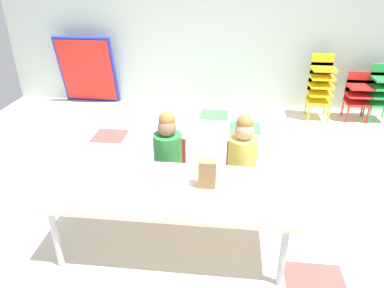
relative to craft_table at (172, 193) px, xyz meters
The scene contains 13 objects.
ground_plane 0.81m from the craft_table, 72.73° to the left, with size 6.67×5.51×0.02m.
back_wall 3.45m from the craft_table, 86.91° to the left, with size 6.67×0.10×2.66m, color #B2C1B7.
craft_table is the anchor object (origin of this frame).
seated_child_near_camera 0.62m from the craft_table, 102.55° to the left, with size 0.32×0.31×0.92m.
seated_child_middle_seat 0.81m from the craft_table, 48.32° to the left, with size 0.32×0.32×0.92m.
kid_chair_yellow_stack 3.38m from the craft_table, 60.08° to the left, with size 0.32×0.30×0.92m.
kid_chair_red_stack 3.68m from the craft_table, 52.78° to the left, with size 0.32×0.30×0.68m.
kid_chair_green_stack 3.88m from the craft_table, 49.12° to the left, with size 0.32×0.30×0.80m.
folded_activity_table 3.66m from the craft_table, 120.68° to the left, with size 0.90×0.29×1.09m.
paper_bag_brown 0.31m from the craft_table, 11.67° to the left, with size 0.13×0.09×0.22m, color #9E754C.
paper_plate_near_edge 0.11m from the craft_table, behind, with size 0.18×0.18×0.01m, color white.
paper_plate_center_table 0.36m from the craft_table, 165.92° to the right, with size 0.18×0.18×0.01m, color white.
donut_powdered_on_plate 0.12m from the craft_table, behind, with size 0.12×0.12×0.03m, color white.
Camera 1 is at (0.22, -2.81, 2.07)m, focal length 33.50 mm.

